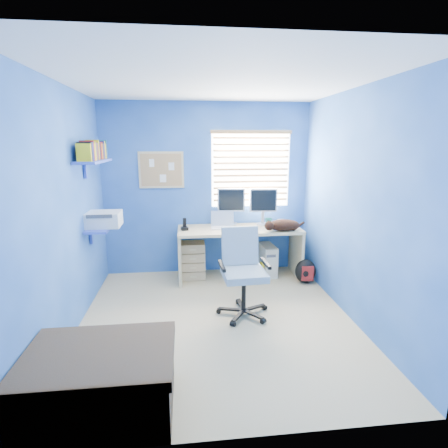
{
  "coord_description": "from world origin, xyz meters",
  "views": [
    {
      "loc": [
        -0.32,
        -3.53,
        1.93
      ],
      "look_at": [
        0.15,
        0.65,
        0.95
      ],
      "focal_mm": 28.0,
      "sensor_mm": 36.0,
      "label": 1
    }
  ],
  "objects": [
    {
      "name": "wall_back",
      "position": [
        0.0,
        1.6,
        1.25
      ],
      "size": [
        3.0,
        0.01,
        2.5
      ],
      "primitive_type": "cube",
      "color": "#1E4CA0",
      "rests_on": "ground"
    },
    {
      "name": "monitor_left",
      "position": [
        0.35,
        1.52,
        1.01
      ],
      "size": [
        0.41,
        0.16,
        0.54
      ],
      "primitive_type": "cube",
      "rotation": [
        0.0,
        0.0,
        -0.1
      ],
      "color": "silver",
      "rests_on": "desk"
    },
    {
      "name": "wall_shelves",
      "position": [
        -1.35,
        0.75,
        1.43
      ],
      "size": [
        0.42,
        0.9,
        1.05
      ],
      "color": "blue",
      "rests_on": "ground"
    },
    {
      "name": "laptop",
      "position": [
        0.2,
        1.28,
        0.85
      ],
      "size": [
        0.35,
        0.29,
        0.22
      ],
      "primitive_type": "cube",
      "rotation": [
        0.0,
        0.0,
        -0.08
      ],
      "color": "silver",
      "rests_on": "desk"
    },
    {
      "name": "cd_spindle",
      "position": [
        1.1,
        1.43,
        0.78
      ],
      "size": [
        0.13,
        0.13,
        0.07
      ],
      "primitive_type": "cylinder",
      "color": "silver",
      "rests_on": "desk"
    },
    {
      "name": "cat",
      "position": [
        1.03,
        1.05,
        0.82
      ],
      "size": [
        0.49,
        0.35,
        0.16
      ],
      "primitive_type": "ellipsoid",
      "rotation": [
        0.0,
        0.0,
        0.29
      ],
      "color": "black",
      "rests_on": "desk"
    },
    {
      "name": "wall_right",
      "position": [
        1.5,
        0.0,
        1.25
      ],
      "size": [
        0.01,
        3.2,
        2.5
      ],
      "primitive_type": "cube",
      "color": "#1E4CA0",
      "rests_on": "ground"
    },
    {
      "name": "phone",
      "position": [
        -0.34,
        1.24,
        0.82
      ],
      "size": [
        0.11,
        0.13,
        0.17
      ],
      "primitive_type": "cube",
      "rotation": [
        0.0,
        0.0,
        0.21
      ],
      "color": "black",
      "rests_on": "desk"
    },
    {
      "name": "tower_pc",
      "position": [
        0.88,
        1.33,
        0.23
      ],
      "size": [
        0.22,
        0.45,
        0.45
      ],
      "primitive_type": "cube",
      "rotation": [
        0.0,
        0.0,
        0.07
      ],
      "color": "beige",
      "rests_on": "floor"
    },
    {
      "name": "window_blinds",
      "position": [
        0.65,
        1.57,
        1.55
      ],
      "size": [
        1.15,
        0.05,
        1.1
      ],
      "color": "white",
      "rests_on": "ground"
    },
    {
      "name": "floor",
      "position": [
        0.0,
        0.0,
        0.0
      ],
      "size": [
        3.0,
        3.2,
        0.0
      ],
      "primitive_type": "cube",
      "color": "tan",
      "rests_on": "ground"
    },
    {
      "name": "bed_corner",
      "position": [
        -0.96,
        -1.24,
        0.24
      ],
      "size": [
        1.01,
        0.72,
        0.49
      ],
      "primitive_type": "cube",
      "color": "#4D3D2E",
      "rests_on": "floor"
    },
    {
      "name": "mug",
      "position": [
        0.9,
        1.42,
        0.79
      ],
      "size": [
        0.1,
        0.09,
        0.1
      ],
      "primitive_type": "imported",
      "color": "#18685E",
      "rests_on": "desk"
    },
    {
      "name": "corkboard",
      "position": [
        -0.65,
        1.58,
        1.55
      ],
      "size": [
        0.64,
        0.02,
        0.52
      ],
      "color": "tan",
      "rests_on": "ground"
    },
    {
      "name": "desk",
      "position": [
        0.44,
        1.26,
        0.37
      ],
      "size": [
        1.74,
        0.65,
        0.74
      ],
      "primitive_type": "cube",
      "color": "tan",
      "rests_on": "floor"
    },
    {
      "name": "yellow_book",
      "position": [
        0.74,
        1.13,
        0.12
      ],
      "size": [
        0.03,
        0.17,
        0.24
      ],
      "primitive_type": "cube",
      "color": "yellow",
      "rests_on": "floor"
    },
    {
      "name": "office_chair",
      "position": [
        0.31,
        0.15,
        0.37
      ],
      "size": [
        0.61,
        0.61,
        0.99
      ],
      "color": "black",
      "rests_on": "floor"
    },
    {
      "name": "backpack",
      "position": [
        1.33,
        0.94,
        0.17
      ],
      "size": [
        0.33,
        0.27,
        0.34
      ],
      "primitive_type": "ellipsoid",
      "rotation": [
        0.0,
        0.0,
        -0.17
      ],
      "color": "black",
      "rests_on": "floor"
    },
    {
      "name": "wall_left",
      "position": [
        -1.5,
        0.0,
        1.25
      ],
      "size": [
        0.01,
        3.2,
        2.5
      ],
      "primitive_type": "cube",
      "color": "#1E4CA0",
      "rests_on": "ground"
    },
    {
      "name": "monitor_right",
      "position": [
        0.82,
        1.44,
        1.01
      ],
      "size": [
        0.41,
        0.14,
        0.54
      ],
      "primitive_type": "cube",
      "rotation": [
        0.0,
        0.0,
        -0.05
      ],
      "color": "silver",
      "rests_on": "desk"
    },
    {
      "name": "drawer_boxes",
      "position": [
        -0.23,
        1.3,
        0.27
      ],
      "size": [
        0.35,
        0.28,
        0.54
      ],
      "primitive_type": "cube",
      "color": "tan",
      "rests_on": "floor"
    },
    {
      "name": "ceiling",
      "position": [
        0.0,
        0.0,
        2.5
      ],
      "size": [
        3.0,
        3.2,
        0.0
      ],
      "primitive_type": "cube",
      "color": "white",
      "rests_on": "wall_back"
    },
    {
      "name": "wall_front",
      "position": [
        0.0,
        -1.6,
        1.25
      ],
      "size": [
        3.0,
        0.01,
        2.5
      ],
      "primitive_type": "cube",
      "color": "#1E4CA0",
      "rests_on": "ground"
    }
  ]
}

